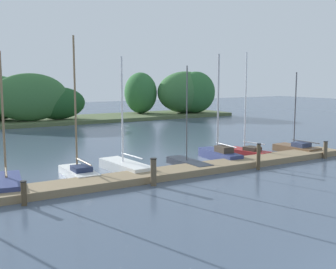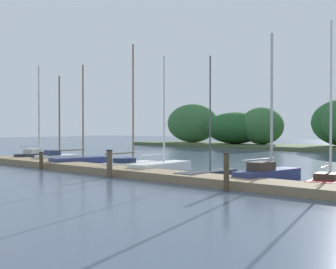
{
  "view_description": "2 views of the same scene",
  "coord_description": "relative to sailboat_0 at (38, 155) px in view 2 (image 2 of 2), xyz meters",
  "views": [
    {
      "loc": [
        -10.02,
        -4.72,
        5.08
      ],
      "look_at": [
        2.68,
        15.8,
        1.83
      ],
      "focal_mm": 45.14,
      "sensor_mm": 36.0,
      "label": 1
    },
    {
      "loc": [
        16.12,
        -1.69,
        2.44
      ],
      "look_at": [
        -0.35,
        16.41,
        2.01
      ],
      "focal_mm": 47.78,
      "sensor_mm": 36.0,
      "label": 2
    }
  ],
  "objects": [
    {
      "name": "sailboat_3",
      "position": [
        9.81,
        0.08,
        -0.06
      ],
      "size": [
        1.22,
        3.74,
        7.18
      ],
      "rotation": [
        0.0,
        0.0,
        1.55
      ],
      "color": "white",
      "rests_on": "ground"
    },
    {
      "name": "sailboat_5",
      "position": [
        16.05,
        -0.79,
        -0.18
      ],
      "size": [
        1.06,
        3.76,
        5.76
      ],
      "rotation": [
        0.0,
        0.0,
        1.55
      ],
      "color": "#232833",
      "rests_on": "ground"
    },
    {
      "name": "sailboat_7",
      "position": [
        21.41,
        0.16,
        -0.09
      ],
      "size": [
        1.62,
        3.52,
        6.72
      ],
      "rotation": [
        0.0,
        0.0,
        1.74
      ],
      "color": "maroon",
      "rests_on": "ground"
    },
    {
      "name": "mooring_piling_3",
      "position": [
        18.96,
        -3.54,
        0.32
      ],
      "size": [
        0.25,
        0.25,
        1.47
      ],
      "color": "#4C3D28",
      "rests_on": "ground"
    },
    {
      "name": "sailboat_4",
      "position": [
        12.38,
        -0.01,
        -0.1
      ],
      "size": [
        1.51,
        4.28,
        6.21
      ],
      "rotation": [
        0.0,
        0.0,
        1.65
      ],
      "color": "white",
      "rests_on": "ground"
    },
    {
      "name": "sailboat_6",
      "position": [
        18.86,
        -0.16,
        0.01
      ],
      "size": [
        1.35,
        4.03,
        6.51
      ],
      "rotation": [
        0.0,
        0.0,
        1.47
      ],
      "color": "navy",
      "rests_on": "ground"
    },
    {
      "name": "mooring_piling_2",
      "position": [
        12.2,
        -3.57,
        0.25
      ],
      "size": [
        0.32,
        0.32,
        1.33
      ],
      "color": "brown",
      "rests_on": "ground"
    },
    {
      "name": "sailboat_2",
      "position": [
        6.13,
        -0.67,
        -0.08
      ],
      "size": [
        1.83,
        3.85,
        6.25
      ],
      "rotation": [
        0.0,
        0.0,
        1.4
      ],
      "color": "navy",
      "rests_on": "ground"
    },
    {
      "name": "sailboat_1",
      "position": [
        2.81,
        -0.16,
        -0.02
      ],
      "size": [
        1.51,
        2.95,
        5.87
      ],
      "rotation": [
        0.0,
        0.0,
        1.46
      ],
      "color": "white",
      "rests_on": "ground"
    },
    {
      "name": "mooring_piling_1",
      "position": [
        6.24,
        -3.57,
        0.09
      ],
      "size": [
        0.26,
        0.26,
        1.01
      ],
      "color": "#4C3D28",
      "rests_on": "ground"
    },
    {
      "name": "dock_pier",
      "position": [
        12.54,
        -2.3,
        -0.25
      ],
      "size": [
        28.23,
        1.8,
        0.35
      ],
      "color": "#847051",
      "rests_on": "ground"
    },
    {
      "name": "sailboat_0",
      "position": [
        0.0,
        0.0,
        0.0
      ],
      "size": [
        1.83,
        3.57,
        6.84
      ],
      "rotation": [
        0.0,
        0.0,
        1.81
      ],
      "color": "#232833",
      "rests_on": "ground"
    }
  ]
}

